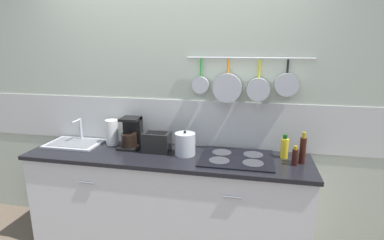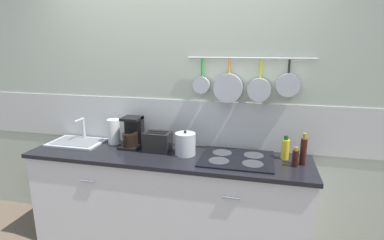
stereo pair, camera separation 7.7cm
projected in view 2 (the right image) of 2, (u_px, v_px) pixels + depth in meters
name	position (u px, v px, depth m)	size (l,w,h in m)	color
wall_back	(177.00, 104.00, 2.81)	(7.20, 0.16, 2.60)	#B2BCA8
cabinet_base	(167.00, 202.00, 2.71)	(2.42, 0.56, 0.85)	silver
countertop	(166.00, 157.00, 2.60)	(2.46, 0.58, 0.03)	black
sink_basin	(77.00, 141.00, 2.91)	(0.50, 0.34, 0.22)	#B7BABF
paper_towel_roll	(114.00, 132.00, 2.86)	(0.12, 0.12, 0.24)	white
coffee_maker	(133.00, 134.00, 2.78)	(0.19, 0.22, 0.28)	black
toaster	(157.00, 142.00, 2.66)	(0.25, 0.16, 0.18)	black
kettle	(185.00, 144.00, 2.57)	(0.18, 0.18, 0.22)	#B7BABF
cooktop	(237.00, 159.00, 2.48)	(0.60, 0.48, 0.01)	black
bottle_dish_soap	(285.00, 149.00, 2.48)	(0.06, 0.06, 0.20)	yellow
bottle_sesame_oil	(295.00, 158.00, 2.33)	(0.05, 0.05, 0.16)	#33140F
bottle_vinegar	(303.00, 151.00, 2.35)	(0.05, 0.05, 0.26)	#33140F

